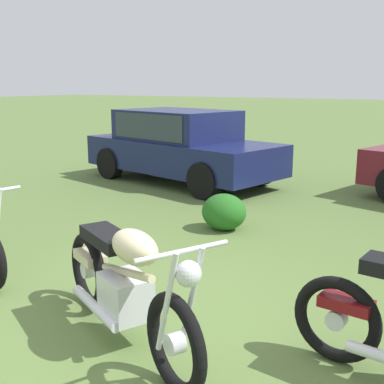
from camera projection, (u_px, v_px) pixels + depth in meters
The scene contains 4 objects.
ground_plane at pixel (129, 332), 3.93m from camera, with size 120.00×120.00×0.00m, color #567038.
motorcycle_cream at pixel (125, 284), 3.67m from camera, with size 1.99×1.16×1.02m.
car_navy at pixel (180, 142), 9.78m from camera, with size 4.34×2.55×1.43m.
shrub_low at pixel (224, 212), 6.62m from camera, with size 0.61×0.56×0.49m.
Camera 1 is at (2.32, -2.79, 1.95)m, focal length 45.83 mm.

